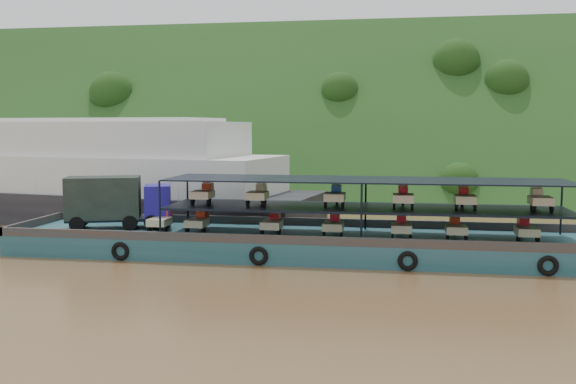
# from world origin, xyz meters

# --- Properties ---
(ground) EXTENTS (160.00, 160.00, 0.00)m
(ground) POSITION_xyz_m (0.00, 0.00, 0.00)
(ground) COLOR brown
(ground) RESTS_ON ground
(hillside) EXTENTS (140.00, 39.60, 39.60)m
(hillside) POSITION_xyz_m (0.00, 36.00, 0.00)
(hillside) COLOR #1B3B15
(hillside) RESTS_ON ground
(cargo_barge) EXTENTS (35.00, 7.18, 4.54)m
(cargo_barge) POSITION_xyz_m (-1.06, -1.91, 1.11)
(cargo_barge) COLOR #16494D
(cargo_barge) RESTS_ON ground
(passenger_ferry) EXTENTS (41.77, 16.87, 8.23)m
(passenger_ferry) POSITION_xyz_m (-21.10, 9.98, 3.56)
(passenger_ferry) COLOR black
(passenger_ferry) RESTS_ON ground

